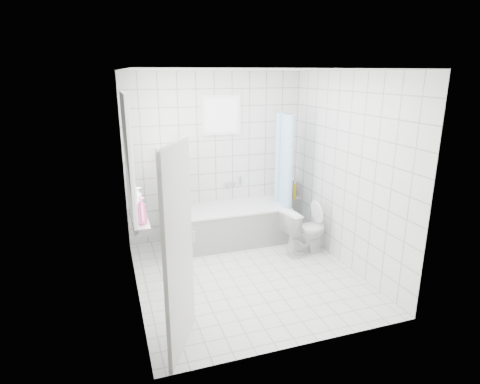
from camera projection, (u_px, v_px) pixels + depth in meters
name	position (u px, v px, depth m)	size (l,w,h in m)	color
ground	(247.00, 275.00, 5.28)	(3.00, 3.00, 0.00)	white
ceiling	(248.00, 70.00, 4.54)	(3.00, 3.00, 0.00)	white
wall_back	(215.00, 157.00, 6.28)	(2.80, 0.02, 2.60)	white
wall_front	(305.00, 221.00, 3.55)	(2.80, 0.02, 2.60)	white
wall_left	(130.00, 191.00, 4.48)	(0.02, 3.00, 2.60)	white
wall_right	(346.00, 172.00, 5.34)	(0.02, 3.00, 2.60)	white
window_left	(130.00, 159.00, 4.69)	(0.01, 0.90, 1.40)	white
window_back	(222.00, 115.00, 6.08)	(0.50, 0.01, 0.50)	white
window_sill	(139.00, 218.00, 4.91)	(0.18, 1.02, 0.08)	white
door	(179.00, 252.00, 3.65)	(0.04, 0.80, 2.00)	silver
bathtub	(230.00, 225.00, 6.26)	(1.79, 0.77, 0.58)	white
partition_wall	(167.00, 204.00, 5.79)	(0.15, 0.85, 1.50)	white
tiled_ledge	(289.00, 213.00, 6.84)	(0.40, 0.24, 0.55)	white
toilet	(305.00, 231.00, 5.85)	(0.39, 0.68, 0.69)	white
curtain_rod	(282.00, 112.00, 6.00)	(0.02, 0.02, 0.80)	silver
shower_curtain	(284.00, 173.00, 6.14)	(0.14, 0.48, 1.78)	#56B2FF
tub_faucet	(229.00, 184.00, 6.43)	(0.18, 0.06, 0.06)	silver
sill_bottles	(139.00, 205.00, 4.80)	(0.18, 0.79, 0.33)	white
ledge_bottles	(291.00, 191.00, 6.71)	(0.21, 0.18, 0.28)	green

